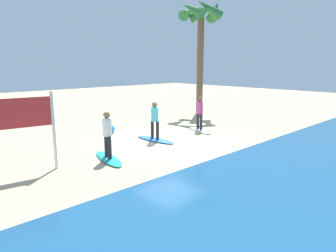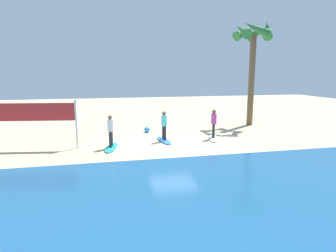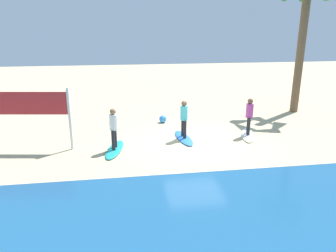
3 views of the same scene
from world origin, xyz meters
TOP-DOWN VIEW (x-y plane):
  - ground_plane at (0.00, 0.00)m, footprint 60.00×60.00m
  - surfboard_white at (-2.57, -0.52)m, footprint 1.22×2.17m
  - surfer_white at (-2.57, -0.52)m, footprint 0.32×0.44m
  - surfboard_blue at (0.40, -0.54)m, footprint 0.74×2.14m
  - surfer_blue at (0.40, -0.54)m, footprint 0.32×0.46m
  - surfboard_teal at (3.40, 0.41)m, footprint 1.00×2.17m
  - surfer_teal at (3.40, 0.41)m, footprint 0.32×0.45m
  - palm_tree at (-6.90, -4.29)m, footprint 2.88×3.03m
  - beach_ball at (0.97, -3.18)m, footprint 0.38×0.38m

SIDE VIEW (x-z plane):
  - ground_plane at x=0.00m, z-range 0.00..0.00m
  - surfboard_white at x=-2.57m, z-range 0.00..0.09m
  - surfboard_blue at x=0.40m, z-range 0.00..0.09m
  - surfboard_teal at x=3.40m, z-range 0.00..0.09m
  - beach_ball at x=0.97m, z-range 0.00..0.38m
  - surfer_white at x=-2.57m, z-range 0.22..1.86m
  - surfer_blue at x=0.40m, z-range 0.22..1.86m
  - surfer_teal at x=3.40m, z-range 0.22..1.86m
  - palm_tree at x=-6.90m, z-range 2.25..9.71m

